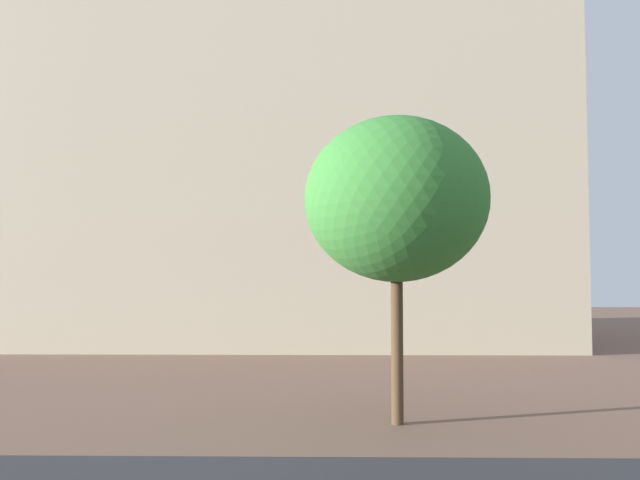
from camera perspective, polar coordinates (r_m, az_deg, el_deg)
landmark_building at (r=32.73m, az=-2.75°, el=8.43°), size 24.77×13.15×36.27m
tree_curb_far at (r=13.75m, az=6.48°, el=3.40°), size 3.74×3.74×6.19m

